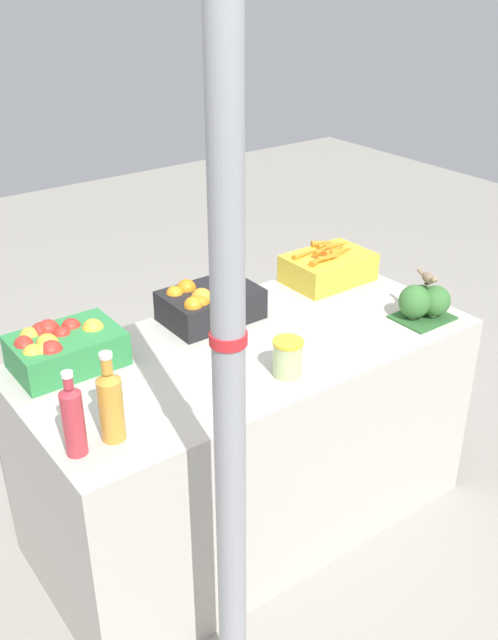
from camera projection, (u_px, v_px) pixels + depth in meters
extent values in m
plane|color=gray|center=(249.00, 515.00, 3.04)|extent=(10.00, 10.00, 0.00)
cube|color=#B7B2A8|center=(249.00, 435.00, 2.85)|extent=(1.72, 0.81, 0.84)
cylinder|color=gray|center=(229.00, 381.00, 1.74)|extent=(0.08, 0.08, 2.41)
cylinder|color=red|center=(228.00, 338.00, 1.69)|extent=(0.09, 0.09, 0.03)
cube|color=#2D8442|center=(67.00, 350.00, 2.49)|extent=(0.37, 0.26, 0.12)
sphere|color=red|center=(62.00, 335.00, 2.47)|extent=(0.06, 0.06, 0.06)
sphere|color=gold|center=(93.00, 330.00, 2.51)|extent=(0.08, 0.08, 0.08)
sphere|color=gold|center=(43.00, 352.00, 2.37)|extent=(0.06, 0.06, 0.06)
sphere|color=red|center=(49.00, 330.00, 2.49)|extent=(0.08, 0.08, 0.08)
sphere|color=red|center=(71.00, 328.00, 2.53)|extent=(0.07, 0.07, 0.07)
sphere|color=red|center=(25.00, 347.00, 2.40)|extent=(0.06, 0.06, 0.06)
sphere|color=gold|center=(30.00, 337.00, 2.47)|extent=(0.07, 0.07, 0.07)
sphere|color=gold|center=(33.00, 355.00, 2.37)|extent=(0.07, 0.07, 0.07)
sphere|color=gold|center=(48.00, 345.00, 2.42)|extent=(0.08, 0.08, 0.08)
sphere|color=red|center=(24.00, 345.00, 2.41)|extent=(0.07, 0.07, 0.07)
sphere|color=red|center=(52.00, 352.00, 2.38)|extent=(0.08, 0.08, 0.08)
sphere|color=red|center=(42.00, 332.00, 2.49)|extent=(0.08, 0.08, 0.08)
cube|color=black|center=(210.00, 305.00, 2.81)|extent=(0.37, 0.26, 0.12)
sphere|color=orange|center=(193.00, 306.00, 2.66)|extent=(0.07, 0.07, 0.07)
sphere|color=orange|center=(234.00, 289.00, 2.79)|extent=(0.08, 0.08, 0.08)
sphere|color=orange|center=(186.00, 289.00, 2.80)|extent=(0.08, 0.08, 0.08)
sphere|color=orange|center=(230.00, 295.00, 2.77)|extent=(0.08, 0.08, 0.08)
sphere|color=orange|center=(202.00, 299.00, 2.72)|extent=(0.08, 0.08, 0.08)
sphere|color=orange|center=(175.00, 294.00, 2.76)|extent=(0.07, 0.07, 0.07)
sphere|color=orange|center=(200.00, 304.00, 2.69)|extent=(0.07, 0.07, 0.07)
sphere|color=orange|center=(227.00, 290.00, 2.81)|extent=(0.08, 0.08, 0.08)
cube|color=gold|center=(328.00, 268.00, 3.14)|extent=(0.37, 0.26, 0.12)
cone|color=orange|center=(343.00, 250.00, 3.11)|extent=(0.13, 0.04, 0.02)
cone|color=orange|center=(307.00, 253.00, 3.10)|extent=(0.16, 0.04, 0.03)
cone|color=orange|center=(339.00, 253.00, 3.10)|extent=(0.17, 0.04, 0.03)
cone|color=orange|center=(325.00, 248.00, 3.12)|extent=(0.17, 0.08, 0.03)
cone|color=orange|center=(321.00, 259.00, 3.04)|extent=(0.16, 0.08, 0.03)
cone|color=orange|center=(324.00, 243.00, 3.20)|extent=(0.13, 0.07, 0.03)
cone|color=orange|center=(332.00, 257.00, 3.05)|extent=(0.15, 0.05, 0.02)
cone|color=orange|center=(338.00, 245.00, 3.18)|extent=(0.14, 0.04, 0.03)
cone|color=orange|center=(331.00, 244.00, 3.18)|extent=(0.13, 0.05, 0.02)
cone|color=orange|center=(336.00, 249.00, 3.13)|extent=(0.16, 0.06, 0.03)
cube|color=#2D602D|center=(422.00, 317.00, 2.84)|extent=(0.22, 0.18, 0.01)
ellipsoid|color=#387033|center=(421.00, 299.00, 2.82)|extent=(0.12, 0.12, 0.12)
cylinder|color=#B2C693|center=(420.00, 311.00, 2.85)|extent=(0.03, 0.03, 0.02)
ellipsoid|color=#387033|center=(435.00, 301.00, 2.81)|extent=(0.12, 0.12, 0.12)
cylinder|color=#B2C693|center=(433.00, 313.00, 2.83)|extent=(0.03, 0.03, 0.02)
ellipsoid|color=#387033|center=(415.00, 302.00, 2.79)|extent=(0.13, 0.13, 0.13)
cylinder|color=#B2C693|center=(413.00, 315.00, 2.82)|extent=(0.03, 0.03, 0.02)
cylinder|color=#B2333D|center=(74.00, 424.00, 2.03)|extent=(0.06, 0.06, 0.20)
cone|color=#B2333D|center=(69.00, 391.00, 1.98)|extent=(0.06, 0.06, 0.02)
cylinder|color=#B2333D|center=(68.00, 382.00, 1.97)|extent=(0.03, 0.03, 0.04)
cylinder|color=silver|center=(67.00, 374.00, 1.96)|extent=(0.03, 0.03, 0.01)
cylinder|color=gold|center=(111.00, 410.00, 2.10)|extent=(0.07, 0.07, 0.20)
cone|color=gold|center=(108.00, 377.00, 2.04)|extent=(0.07, 0.07, 0.03)
cylinder|color=gold|center=(107.00, 365.00, 2.02)|extent=(0.03, 0.03, 0.05)
cylinder|color=silver|center=(106.00, 355.00, 2.01)|extent=(0.04, 0.04, 0.01)
cylinder|color=#B2C684|center=(288.00, 359.00, 2.44)|extent=(0.10, 0.10, 0.12)
cylinder|color=gold|center=(288.00, 342.00, 2.41)|extent=(0.11, 0.11, 0.01)
cube|color=#4C3D2D|center=(427.00, 283.00, 2.77)|extent=(0.02, 0.02, 0.01)
ellipsoid|color=#7A664C|center=(428.00, 278.00, 2.76)|extent=(0.06, 0.08, 0.04)
sphere|color=#897556|center=(434.00, 280.00, 2.72)|extent=(0.03, 0.03, 0.03)
cone|color=#4C3D28|center=(436.00, 281.00, 2.71)|extent=(0.01, 0.02, 0.01)
cube|color=#7A664C|center=(421.00, 272.00, 2.81)|extent=(0.03, 0.04, 0.01)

